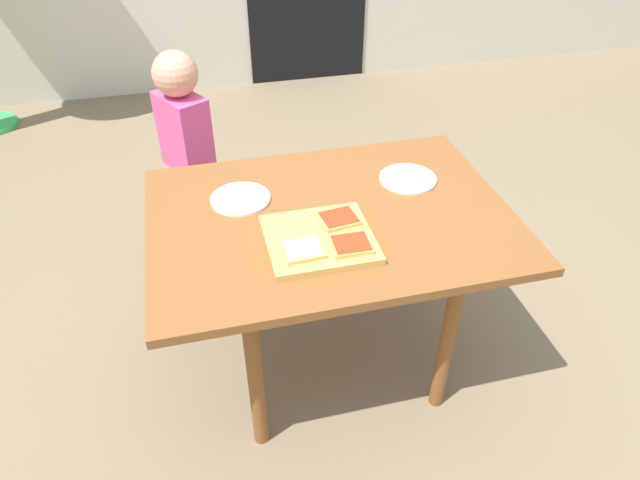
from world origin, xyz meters
name	(u,v)px	position (x,y,z in m)	size (l,w,h in m)	color
ground_plane	(329,352)	(0.00, 0.00, 0.00)	(16.00, 16.00, 0.00)	#7C6A50
dining_table	(330,232)	(0.00, 0.00, 0.61)	(1.20, 0.87, 0.68)	brown
cutting_board	(319,239)	(-0.07, -0.14, 0.69)	(0.33, 0.31, 0.02)	#D6AC53
pizza_slice_far_right	(339,219)	(0.01, -0.07, 0.71)	(0.13, 0.12, 0.02)	#DEB05C
pizza_slice_near_right	(351,244)	(0.01, -0.21, 0.71)	(0.12, 0.11, 0.02)	#DEB05C
pizza_slice_near_left	(303,250)	(-0.14, -0.20, 0.71)	(0.12, 0.11, 0.02)	#DEB05C
plate_white_right	(408,179)	(0.33, 0.14, 0.69)	(0.21, 0.21, 0.01)	silver
plate_white_left	(240,199)	(-0.28, 0.16, 0.69)	(0.21, 0.21, 0.01)	white
child_left	(186,143)	(-0.44, 0.82, 0.58)	(0.24, 0.28, 0.99)	#494B4A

